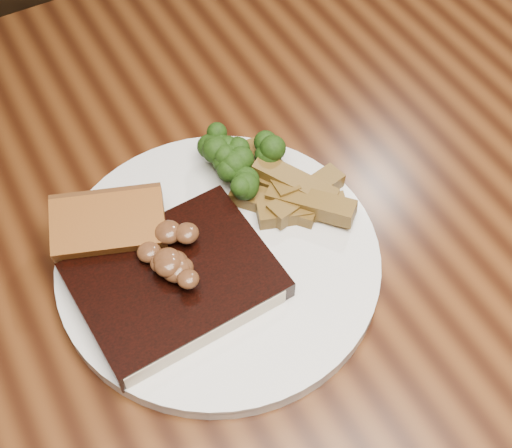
{
  "coord_description": "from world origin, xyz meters",
  "views": [
    {
      "loc": [
        -0.17,
        -0.3,
        1.29
      ],
      "look_at": [
        0.0,
        0.02,
        0.78
      ],
      "focal_mm": 50.0,
      "sensor_mm": 36.0,
      "label": 1
    }
  ],
  "objects": [
    {
      "name": "plate",
      "position": [
        -0.04,
        0.01,
        0.76
      ],
      "size": [
        0.31,
        0.31,
        0.01
      ],
      "primitive_type": "cylinder",
      "rotation": [
        0.0,
        0.0,
        -0.09
      ],
      "color": "white",
      "rests_on": "dining_table"
    },
    {
      "name": "potato_wedges",
      "position": [
        0.04,
        0.03,
        0.77
      ],
      "size": [
        0.11,
        0.11,
        0.02
      ],
      "primitive_type": null,
      "color": "brown",
      "rests_on": "plate"
    },
    {
      "name": "steak",
      "position": [
        -0.08,
        0.0,
        0.77
      ],
      "size": [
        0.17,
        0.13,
        0.02
      ],
      "primitive_type": "cube",
      "rotation": [
        0.0,
        0.0,
        0.05
      ],
      "color": "black",
      "rests_on": "plate"
    },
    {
      "name": "broccoli_cluster",
      "position": [
        0.02,
        0.1,
        0.78
      ],
      "size": [
        0.07,
        0.07,
        0.04
      ],
      "primitive_type": null,
      "color": "#1E3E0E",
      "rests_on": "plate"
    },
    {
      "name": "mushroom_pile",
      "position": [
        -0.08,
        0.01,
        0.8
      ],
      "size": [
        0.07,
        0.07,
        0.03
      ],
      "primitive_type": null,
      "color": "brown",
      "rests_on": "steak"
    },
    {
      "name": "steak_bone",
      "position": [
        -0.08,
        -0.05,
        0.77
      ],
      "size": [
        0.15,
        0.02,
        0.02
      ],
      "primitive_type": "cube",
      "rotation": [
        0.0,
        0.0,
        0.05
      ],
      "color": "beige",
      "rests_on": "plate"
    },
    {
      "name": "garlic_bread",
      "position": [
        -0.11,
        0.07,
        0.77
      ],
      "size": [
        0.11,
        0.08,
        0.02
      ],
      "primitive_type": "cube",
      "rotation": [
        0.0,
        0.0,
        -0.35
      ],
      "color": "brown",
      "rests_on": "plate"
    },
    {
      "name": "dining_table",
      "position": [
        0.0,
        0.0,
        0.66
      ],
      "size": [
        1.6,
        0.9,
        0.75
      ],
      "color": "#4C260F",
      "rests_on": "ground"
    }
  ]
}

